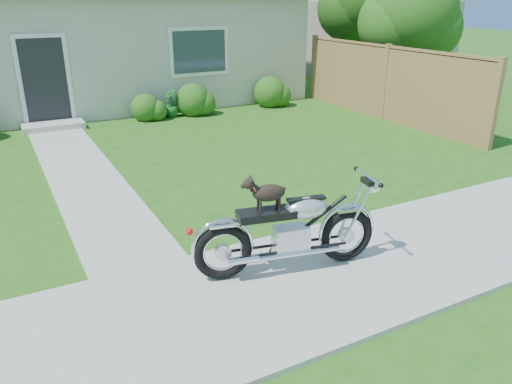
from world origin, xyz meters
TOP-DOWN VIEW (x-y plane):
  - ground at (0.00, 0.00)m, footprint 80.00×80.00m
  - sidewalk at (0.00, 0.00)m, footprint 24.00×2.20m
  - walkway at (-1.50, 5.00)m, footprint 1.20×8.00m
  - house at (-0.00, 11.99)m, footprint 12.60×7.03m
  - fence at (6.30, 5.75)m, footprint 0.12×6.62m
  - tree_near at (8.05, 6.70)m, footprint 2.58×2.51m
  - tree_far at (9.13, 10.02)m, footprint 2.89×2.87m
  - shrub_row at (-0.59, 8.50)m, footprint 10.96×1.00m
  - potted_plant_right at (1.45, 8.55)m, footprint 0.46×0.46m
  - motorcycle_with_dog at (0.03, 0.24)m, footprint 2.20×0.77m

SIDE VIEW (x-z plane):
  - ground at x=0.00m, z-range 0.00..0.00m
  - walkway at x=-1.50m, z-range 0.00..0.03m
  - sidewalk at x=0.00m, z-range 0.00..0.04m
  - potted_plant_right at x=1.45m, z-range 0.00..0.74m
  - shrub_row at x=-0.59m, z-range -0.11..0.89m
  - motorcycle_with_dog at x=0.03m, z-range -0.03..1.14m
  - fence at x=6.30m, z-range -0.01..1.89m
  - house at x=0.00m, z-range -0.09..4.41m
  - tree_near at x=8.05m, z-range 0.54..4.40m
  - tree_far at x=9.13m, z-range 0.62..5.02m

